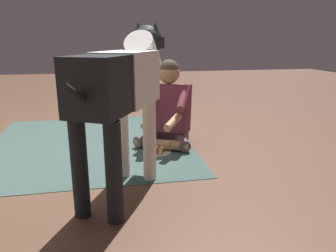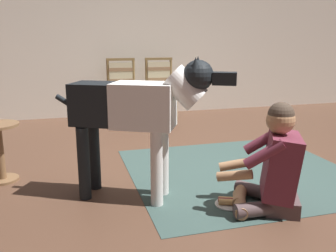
{
  "view_description": "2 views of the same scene",
  "coord_description": "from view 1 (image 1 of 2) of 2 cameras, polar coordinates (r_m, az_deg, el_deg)",
  "views": [
    {
      "loc": [
        -2.94,
        -0.16,
        1.03
      ],
      "look_at": [
        -0.36,
        -0.67,
        0.32
      ],
      "focal_mm": 34.25,
      "sensor_mm": 36.0,
      "label": 1
    },
    {
      "loc": [
        -1.33,
        -3.04,
        1.29
      ],
      "look_at": [
        -0.57,
        -0.34,
        0.61
      ],
      "focal_mm": 38.76,
      "sensor_mm": 36.0,
      "label": 2
    }
  ],
  "objects": [
    {
      "name": "ground_plane",
      "position": [
        3.12,
        -13.57,
        -4.53
      ],
      "size": [
        14.7,
        14.7,
        0.0
      ],
      "primitive_type": "plane",
      "color": "brown"
    },
    {
      "name": "area_rug",
      "position": [
        3.37,
        -13.77,
        -2.95
      ],
      "size": [
        2.13,
        1.99,
        0.01
      ],
      "primitive_type": "cube",
      "color": "#374E49",
      "rests_on": "ground"
    },
    {
      "name": "person_sitting_on_floor",
      "position": [
        3.21,
        0.05,
        2.86
      ],
      "size": [
        0.7,
        0.63,
        0.84
      ],
      "color": "#524042",
      "rests_on": "ground"
    },
    {
      "name": "large_dog",
      "position": [
        2.15,
        -7.9,
        7.37
      ],
      "size": [
        1.32,
        0.77,
        1.16
      ],
      "color": "white",
      "rests_on": "ground"
    },
    {
      "name": "hot_dog_on_plate",
      "position": [
        3.0,
        -1.62,
        -4.34
      ],
      "size": [
        0.23,
        0.23,
        0.06
      ],
      "color": "silver",
      "rests_on": "ground"
    }
  ]
}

